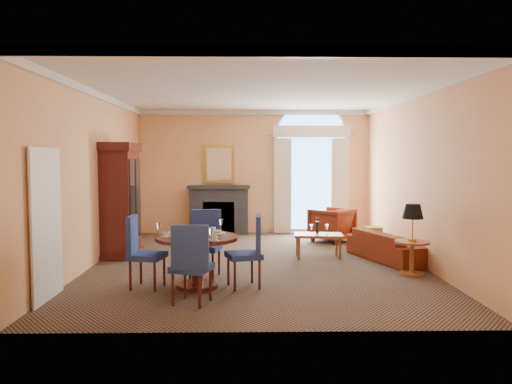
{
  "coord_description": "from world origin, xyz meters",
  "views": [
    {
      "loc": [
        -0.19,
        -9.29,
        1.98
      ],
      "look_at": [
        0.0,
        0.5,
        1.3
      ],
      "focal_mm": 35.0,
      "sensor_mm": 36.0,
      "label": 1
    }
  ],
  "objects_px": {
    "armoire": "(120,202)",
    "sofa": "(389,246)",
    "dining_table": "(197,250)",
    "coffee_table": "(318,236)",
    "armchair": "(332,225)",
    "side_table": "(412,231)"
  },
  "relations": [
    {
      "from": "dining_table",
      "to": "coffee_table",
      "type": "xyz_separation_m",
      "value": [
        2.16,
        2.21,
        -0.14
      ]
    },
    {
      "from": "dining_table",
      "to": "coffee_table",
      "type": "relative_size",
      "value": 1.28
    },
    {
      "from": "sofa",
      "to": "coffee_table",
      "type": "distance_m",
      "value": 1.36
    },
    {
      "from": "armoire",
      "to": "coffee_table",
      "type": "xyz_separation_m",
      "value": [
        3.95,
        -0.31,
        -0.66
      ]
    },
    {
      "from": "armchair",
      "to": "side_table",
      "type": "bearing_deg",
      "value": 56.04
    },
    {
      "from": "armchair",
      "to": "side_table",
      "type": "height_order",
      "value": "side_table"
    },
    {
      "from": "armchair",
      "to": "coffee_table",
      "type": "xyz_separation_m",
      "value": [
        -0.6,
        -1.92,
        0.04
      ]
    },
    {
      "from": "sofa",
      "to": "side_table",
      "type": "distance_m",
      "value": 1.29
    },
    {
      "from": "side_table",
      "to": "armchair",
      "type": "bearing_deg",
      "value": 102.96
    },
    {
      "from": "armchair",
      "to": "side_table",
      "type": "distance_m",
      "value": 3.48
    },
    {
      "from": "armoire",
      "to": "sofa",
      "type": "height_order",
      "value": "armoire"
    },
    {
      "from": "armoire",
      "to": "dining_table",
      "type": "distance_m",
      "value": 3.13
    },
    {
      "from": "armchair",
      "to": "coffee_table",
      "type": "bearing_deg",
      "value": 25.82
    },
    {
      "from": "side_table",
      "to": "coffee_table",
      "type": "bearing_deg",
      "value": 133.45
    },
    {
      "from": "armoire",
      "to": "side_table",
      "type": "relative_size",
      "value": 1.93
    },
    {
      "from": "sofa",
      "to": "coffee_table",
      "type": "height_order",
      "value": "coffee_table"
    },
    {
      "from": "coffee_table",
      "to": "side_table",
      "type": "bearing_deg",
      "value": -42.07
    },
    {
      "from": "sofa",
      "to": "armchair",
      "type": "relative_size",
      "value": 2.2
    },
    {
      "from": "sofa",
      "to": "side_table",
      "type": "bearing_deg",
      "value": 163.56
    },
    {
      "from": "armoire",
      "to": "sofa",
      "type": "relative_size",
      "value": 1.18
    },
    {
      "from": "armoire",
      "to": "armchair",
      "type": "height_order",
      "value": "armoire"
    },
    {
      "from": "armoire",
      "to": "sofa",
      "type": "xyz_separation_m",
      "value": [
        5.27,
        -0.56,
        -0.82
      ]
    }
  ]
}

